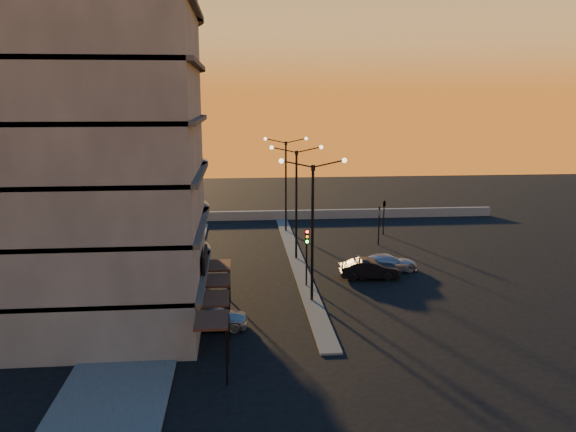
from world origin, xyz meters
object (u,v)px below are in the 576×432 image
(traffic_light_main, at_px, (307,248))
(car_sedan, at_px, (369,269))
(car_hatchback, at_px, (210,316))
(car_wagon, at_px, (388,263))
(streetlamp_mid, at_px, (296,193))

(traffic_light_main, distance_m, car_sedan, 5.61)
(car_hatchback, relative_size, car_sedan, 1.00)
(car_wagon, bearing_deg, traffic_light_main, 101.46)
(traffic_light_main, bearing_deg, streetlamp_mid, 90.00)
(streetlamp_mid, bearing_deg, traffic_light_main, -90.00)
(streetlamp_mid, height_order, car_hatchback, streetlamp_mid)
(streetlamp_mid, relative_size, car_hatchback, 2.15)
(streetlamp_mid, distance_m, car_wagon, 9.23)
(traffic_light_main, bearing_deg, car_wagon, 24.86)
(traffic_light_main, relative_size, car_hatchback, 0.96)
(car_hatchback, relative_size, car_wagon, 0.93)
(streetlamp_mid, distance_m, car_sedan, 8.85)
(car_hatchback, bearing_deg, streetlamp_mid, -22.95)
(car_wagon, bearing_deg, car_hatchback, 113.41)
(traffic_light_main, xyz_separation_m, car_hatchback, (-6.50, -6.78, -2.13))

